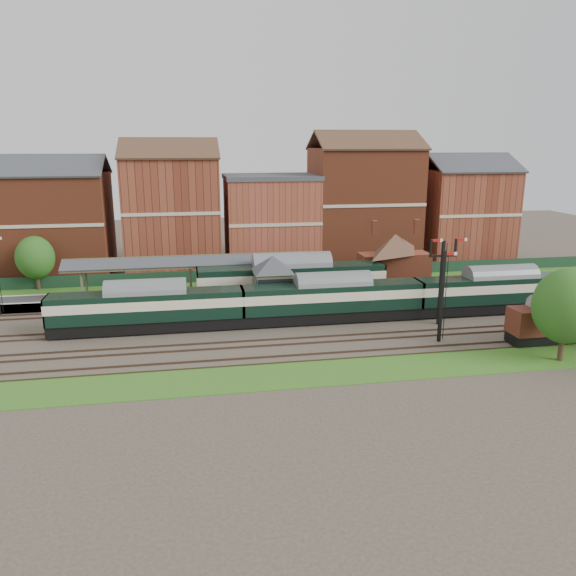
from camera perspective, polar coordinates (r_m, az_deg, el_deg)
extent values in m
plane|color=#473D33|center=(53.80, 2.15, -3.54)|extent=(160.00, 160.00, 0.00)
cube|color=#2D6619|center=(68.91, -0.64, 0.55)|extent=(90.00, 4.50, 0.06)
cube|color=#2D6619|center=(42.87, 5.55, -8.40)|extent=(90.00, 5.00, 0.06)
cube|color=#193823|center=(70.66, -0.90, 1.50)|extent=(90.00, 0.12, 1.50)
cube|color=#2D2D2D|center=(62.16, -4.25, -0.60)|extent=(55.00, 3.40, 1.00)
cube|color=#687B57|center=(55.99, -1.54, -1.53)|extent=(3.40, 3.20, 2.40)
cube|color=#535636|center=(55.42, -1.55, 0.66)|extent=(3.60, 3.40, 2.00)
pyramid|color=#383A3F|center=(55.02, -1.57, 2.48)|extent=(5.40, 5.40, 1.60)
cube|color=maroon|center=(57.69, 6.35, -1.23)|extent=(3.00, 2.40, 2.20)
cube|color=#4C3323|center=(56.71, 6.57, 0.00)|extent=(3.20, 1.34, 0.79)
cube|color=#4C3323|center=(57.92, 6.21, 0.32)|extent=(3.20, 1.34, 0.79)
cube|color=brown|center=(65.46, 10.69, 1.99)|extent=(8.00, 3.00, 3.50)
pyramid|color=#4C3323|center=(64.91, 10.81, 4.44)|extent=(8.10, 8.10, 2.20)
cube|color=brown|center=(63.99, 8.73, 4.84)|extent=(0.60, 0.60, 1.60)
cube|color=brown|center=(65.75, 12.88, 4.90)|extent=(0.60, 0.60, 1.60)
cube|color=#535636|center=(61.10, -20.22, 0.39)|extent=(0.22, 0.22, 3.40)
cube|color=#535636|center=(63.55, 0.09, 1.82)|extent=(0.22, 0.22, 3.40)
cube|color=#383A3F|center=(60.01, -9.94, 2.70)|extent=(26.00, 1.99, 0.90)
cube|color=#383A3F|center=(61.87, -9.95, 3.05)|extent=(26.00, 1.99, 0.90)
cube|color=#535636|center=(60.86, -9.96, 3.23)|extent=(26.00, 0.20, 0.20)
cube|color=black|center=(54.21, 15.26, 0.48)|extent=(0.25, 0.25, 8.00)
cube|color=black|center=(53.66, 15.45, 3.17)|extent=(2.60, 0.18, 0.18)
cube|color=#B2140F|center=(53.13, 14.92, 4.69)|extent=(1.10, 0.08, 0.25)
cube|color=#B2140F|center=(54.18, 17.23, 4.71)|extent=(1.10, 0.08, 0.25)
cube|color=black|center=(49.43, 15.35, -0.86)|extent=(0.25, 0.25, 8.00)
cube|color=#B2140F|center=(48.86, 16.22, 3.36)|extent=(1.10, 0.08, 0.25)
cube|color=brown|center=(77.58, -22.80, 5.86)|extent=(14.00, 10.00, 13.00)
cube|color=maroon|center=(75.57, -11.65, 7.26)|extent=(12.00, 10.00, 15.00)
cube|color=#9E4433|center=(76.51, -1.76, 6.50)|extent=(12.00, 10.00, 12.00)
cube|color=brown|center=(79.17, 7.68, 8.11)|extent=(14.00, 10.00, 16.00)
cube|color=maroon|center=(85.07, 17.40, 7.00)|extent=(12.00, 10.00, 13.00)
cube|color=black|center=(52.63, -14.02, -3.61)|extent=(17.25, 2.42, 1.05)
cube|color=black|center=(52.12, -14.14, -1.75)|extent=(17.25, 2.68, 2.49)
cube|color=beige|center=(52.04, -14.16, -1.44)|extent=(17.27, 2.72, 0.86)
cube|color=slate|center=(51.76, -14.23, -0.28)|extent=(17.25, 2.68, 0.58)
cube|color=black|center=(54.10, 4.52, -2.71)|extent=(17.25, 2.42, 1.05)
cube|color=black|center=(53.60, 4.56, -0.90)|extent=(17.25, 2.68, 2.49)
cube|color=beige|center=(53.52, 4.57, -0.59)|extent=(17.27, 2.72, 0.86)
cube|color=slate|center=(53.25, 4.59, 0.54)|extent=(17.25, 2.68, 0.58)
cube|color=black|center=(60.65, 20.52, -1.71)|extent=(17.25, 2.42, 1.05)
cube|color=black|center=(60.20, 20.67, -0.09)|extent=(17.25, 2.68, 2.49)
cube|color=beige|center=(60.13, 20.69, 0.19)|extent=(17.27, 2.72, 0.86)
cube|color=slate|center=(59.89, 20.79, 1.20)|extent=(17.25, 2.68, 0.58)
cube|color=black|center=(59.59, 0.36, -0.96)|extent=(19.75, 2.77, 1.21)
cube|color=black|center=(59.08, 0.37, 0.93)|extent=(19.75, 3.07, 2.85)
cube|color=beige|center=(59.00, 0.37, 1.26)|extent=(19.77, 3.11, 0.99)
cube|color=slate|center=(58.72, 0.37, 2.44)|extent=(19.75, 3.07, 0.66)
cube|color=black|center=(52.82, 24.22, -4.56)|extent=(5.47, 2.01, 0.82)
cube|color=#4E1616|center=(52.38, 24.39, -3.00)|extent=(5.47, 2.37, 2.19)
cube|color=gray|center=(52.06, 24.53, -1.74)|extent=(5.47, 2.37, 0.40)
cylinder|color=#382619|center=(48.99, 26.09, -4.77)|extent=(0.44, 0.44, 3.47)
ellipsoid|color=#175117|center=(48.21, 26.45, -1.66)|extent=(5.10, 5.10, 5.86)
cylinder|color=#382619|center=(71.63, -24.10, 0.99)|extent=(0.44, 0.44, 2.96)
ellipsoid|color=#175117|center=(71.16, -24.30, 2.85)|extent=(4.34, 4.34, 4.99)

